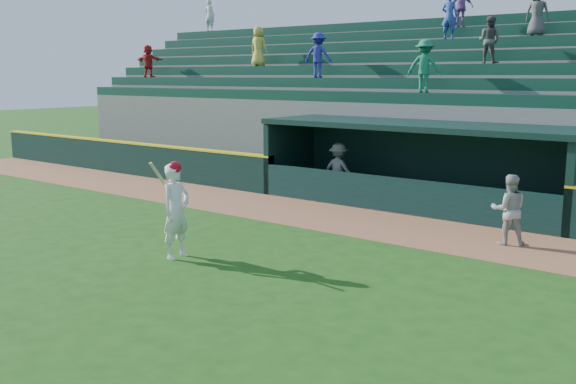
{
  "coord_description": "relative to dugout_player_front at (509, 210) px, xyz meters",
  "views": [
    {
      "loc": [
        8.41,
        -9.3,
        3.82
      ],
      "look_at": [
        0.0,
        1.6,
        1.3
      ],
      "focal_mm": 40.0,
      "sensor_mm": 36.0,
      "label": 1
    }
  ],
  "objects": [
    {
      "name": "ground",
      "position": [
        -3.69,
        -5.02,
        -0.81
      ],
      "size": [
        120.0,
        120.0,
        0.0
      ],
      "primitive_type": "plane",
      "color": "#1C4812",
      "rests_on": "ground"
    },
    {
      "name": "warning_track",
      "position": [
        -3.69,
        -0.12,
        -0.8
      ],
      "size": [
        40.0,
        3.0,
        0.01
      ],
      "primitive_type": "cube",
      "color": "brown",
      "rests_on": "ground"
    },
    {
      "name": "field_wall_left",
      "position": [
        -15.94,
        1.53,
        -0.21
      ],
      "size": [
        15.5,
        0.3,
        1.2
      ],
      "primitive_type": "cube",
      "color": "black",
      "rests_on": "ground"
    },
    {
      "name": "wall_stripe_left",
      "position": [
        -15.94,
        1.53,
        0.42
      ],
      "size": [
        15.5,
        0.32,
        0.06
      ],
      "primitive_type": "cube",
      "color": "yellow",
      "rests_on": "field_wall_left"
    },
    {
      "name": "dugout_player_front",
      "position": [
        0.0,
        0.0,
        0.0
      ],
      "size": [
        0.99,
        0.92,
        1.62
      ],
      "primitive_type": "imported",
      "rotation": [
        0.0,
        0.0,
        3.65
      ],
      "color": "#A5A49F",
      "rests_on": "ground"
    },
    {
      "name": "dugout_player_inside",
      "position": [
        -6.36,
        2.68,
        0.04
      ],
      "size": [
        1.1,
        0.65,
        1.69
      ],
      "primitive_type": "imported",
      "rotation": [
        0.0,
        0.0,
        3.16
      ],
      "color": "#A4A49F",
      "rests_on": "ground"
    },
    {
      "name": "dugout",
      "position": [
        -3.69,
        2.99,
        0.55
      ],
      "size": [
        9.4,
        2.8,
        2.46
      ],
      "color": "#60605C",
      "rests_on": "ground"
    },
    {
      "name": "stands",
      "position": [
        -3.69,
        7.54,
        1.59
      ],
      "size": [
        34.5,
        6.35,
        7.51
      ],
      "color": "slate",
      "rests_on": "ground"
    },
    {
      "name": "batter_at_plate",
      "position": [
        -5.18,
        -5.34,
        0.22
      ],
      "size": [
        0.54,
        0.86,
        2.08
      ],
      "color": "white",
      "rests_on": "ground"
    }
  ]
}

